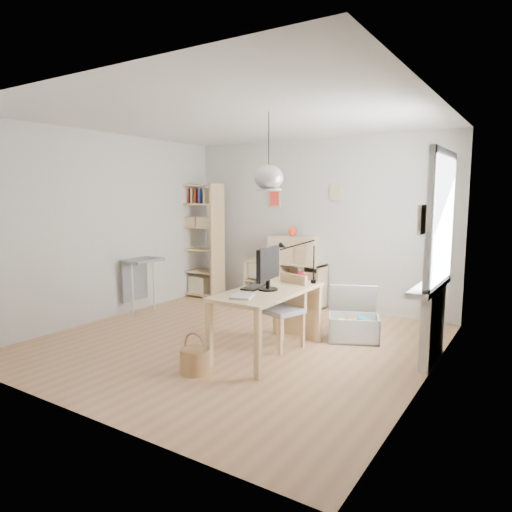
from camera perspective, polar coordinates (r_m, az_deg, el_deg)
The scene contains 20 objects.
ground at distance 5.77m, azimuth -2.48°, elevation -10.65°, with size 4.50×4.50×0.00m, color tan.
room_shell at distance 5.06m, azimuth 1.59°, elevation 9.78°, with size 4.50×4.50×4.50m.
window_unit at distance 5.18m, azimuth 22.24°, elevation 4.18°, with size 0.07×1.16×1.46m.
radiator at distance 5.37m, azimuth 21.24°, elevation -8.14°, with size 0.10×0.80×0.80m, color silver.
windowsill at distance 5.28m, azimuth 20.93°, elevation -3.58°, with size 0.22×1.20×0.06m, color silver.
desk at distance 5.19m, azimuth 1.53°, elevation -5.23°, with size 0.70×1.50×0.75m.
cube_shelf at distance 7.65m, azimuth 3.55°, elevation -3.77°, with size 1.40×0.38×0.72m.
tall_bookshelf at distance 8.18m, azimuth -7.01°, elevation 2.52°, with size 0.80×0.38×2.00m.
side_table at distance 7.18m, azimuth -14.33°, elevation -1.76°, with size 0.40×0.55×0.85m.
chair at distance 5.49m, azimuth 3.66°, elevation -6.26°, with size 0.53×0.53×0.87m.
wicker_basket at distance 4.82m, azimuth -7.62°, elevation -12.74°, with size 0.31×0.31×0.43m.
storage_chest at distance 5.94m, azimuth 12.15°, elevation -8.14°, with size 0.83×0.88×0.65m.
monitor at distance 5.09m, azimuth 1.53°, elevation -1.29°, with size 0.22×0.55×0.48m.
keyboard at distance 5.28m, azimuth -0.16°, elevation -3.82°, with size 0.17×0.45×0.02m, color black.
task_lamp at distance 5.57m, azimuth 4.90°, elevation 0.09°, with size 0.46×0.17×0.49m.
yarn_ball at distance 5.54m, azimuth 5.51°, elevation -2.64°, with size 0.15×0.15×0.15m, color #460913.
paper_tray at distance 4.78m, azimuth -1.71°, elevation -5.04°, with size 0.21×0.26×0.03m, color silver.
drawer_chest at distance 7.43m, azimuth 4.62°, elevation 0.84°, with size 0.75×0.34×0.43m, color tan.
red_vase at distance 7.41m, azimuth 4.61°, elevation 3.14°, with size 0.14×0.14×0.17m, color #AB260E.
potted_plant at distance 5.59m, azimuth 21.54°, elevation -1.24°, with size 0.25×0.22×0.28m, color #276A28.
Camera 1 is at (3.14, -4.49, 1.81)m, focal length 32.00 mm.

